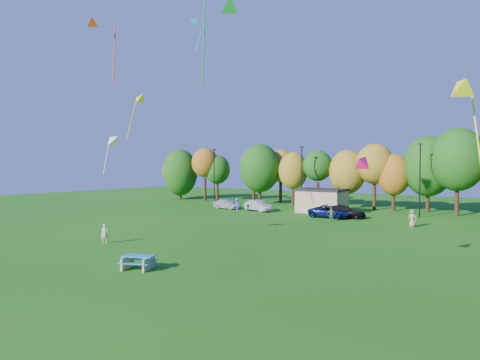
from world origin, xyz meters
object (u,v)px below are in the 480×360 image
Objects in this scene: picnic_table at (138,261)px; car_d at (344,212)px; car_c at (330,212)px; car_a at (227,204)px; car_b at (259,206)px; kite_flyer at (105,234)px.

picnic_table is 0.47× the size of car_d.
car_c is (-0.56, 31.01, 0.24)m from picnic_table.
car_a is 0.94× the size of car_b.
picnic_table is at bearing -60.41° from kite_flyer.
car_a is 18.08m from car_d.
kite_flyer reaches higher than car_c.
kite_flyer is 0.31× the size of car_c.
picnic_table is at bearing 171.50° from car_d.
car_c is at bearing 115.96° from car_d.
car_b is (5.48, 0.07, 0.03)m from car_a.
car_d reaches higher than car_c.
picnic_table is 9.89m from kite_flyer.
kite_flyer is at bearing -156.56° from car_b.
car_b is 0.89× the size of car_c.
car_a is (-17.25, 32.25, 0.25)m from picnic_table.
car_c is (11.22, -1.31, -0.04)m from car_b.
car_a is 0.83× the size of car_c.
picnic_table is 31.02m from car_c.
car_d is at bearing 66.12° from picnic_table.
kite_flyer is at bearing 163.23° from car_c.
picnic_table is at bearing -178.41° from car_c.
car_c is (16.69, -1.24, -0.01)m from car_a.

